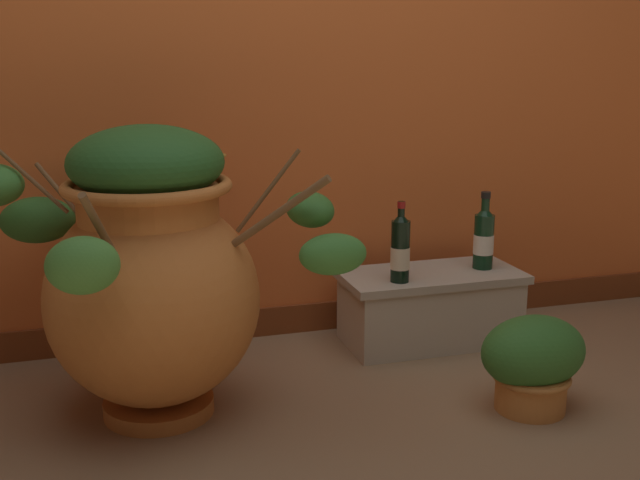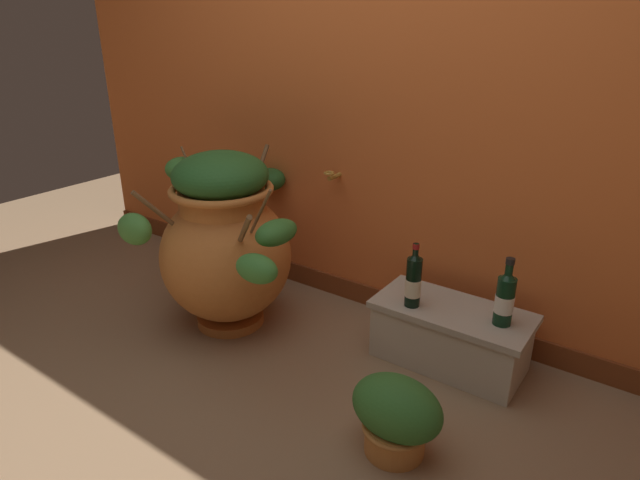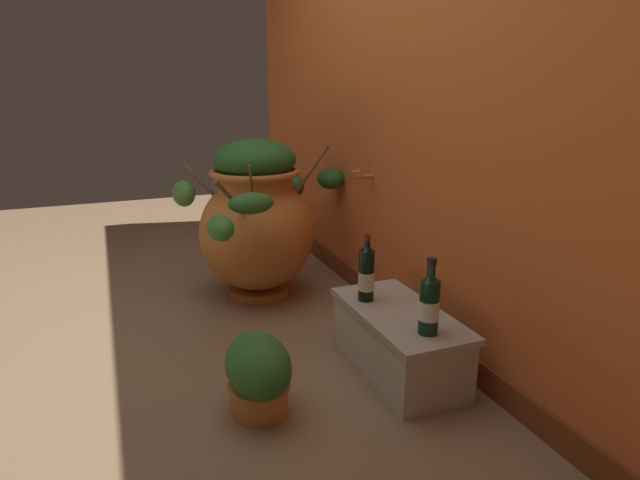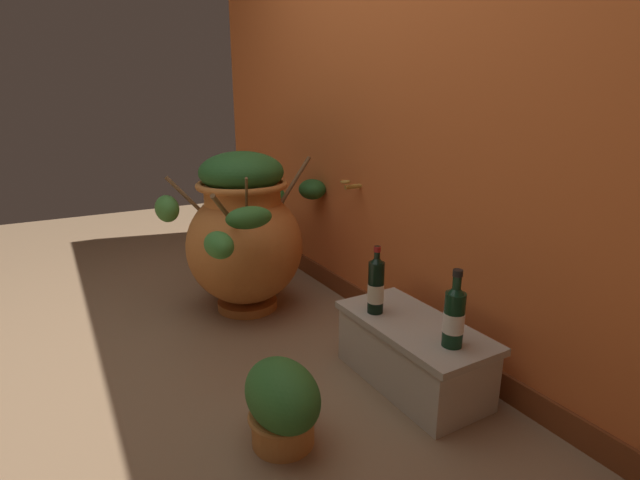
# 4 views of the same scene
# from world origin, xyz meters

# --- Properties ---
(ground_plane) EXTENTS (7.00, 7.00, 0.00)m
(ground_plane) POSITION_xyz_m (0.00, 0.00, 0.00)
(ground_plane) COLOR #896B4C
(back_wall) EXTENTS (4.40, 0.33, 2.60)m
(back_wall) POSITION_xyz_m (-0.00, 1.20, 1.29)
(back_wall) COLOR #D6662D
(back_wall) RESTS_ON ground_plane
(terracotta_urn) EXTENTS (1.11, 1.03, 0.90)m
(terracotta_urn) POSITION_xyz_m (-0.54, 0.52, 0.46)
(terracotta_urn) COLOR #C17033
(terracotta_urn) RESTS_ON ground_plane
(stone_ledge) EXTENTS (0.69, 0.34, 0.28)m
(stone_ledge) POSITION_xyz_m (0.54, 0.84, 0.15)
(stone_ledge) COLOR beige
(stone_ledge) RESTS_ON ground_plane
(wine_bottle_left) EXTENTS (0.07, 0.07, 0.30)m
(wine_bottle_left) POSITION_xyz_m (0.37, 0.76, 0.41)
(wine_bottle_left) COLOR black
(wine_bottle_left) RESTS_ON stone_ledge
(wine_bottle_middle) EXTENTS (0.08, 0.08, 0.30)m
(wine_bottle_middle) POSITION_xyz_m (0.75, 0.84, 0.41)
(wine_bottle_middle) COLOR black
(wine_bottle_middle) RESTS_ON stone_ledge
(potted_shrub) EXTENTS (0.34, 0.25, 0.31)m
(potted_shrub) POSITION_xyz_m (0.60, 0.21, 0.16)
(potted_shrub) COLOR #CC7F3D
(potted_shrub) RESTS_ON ground_plane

